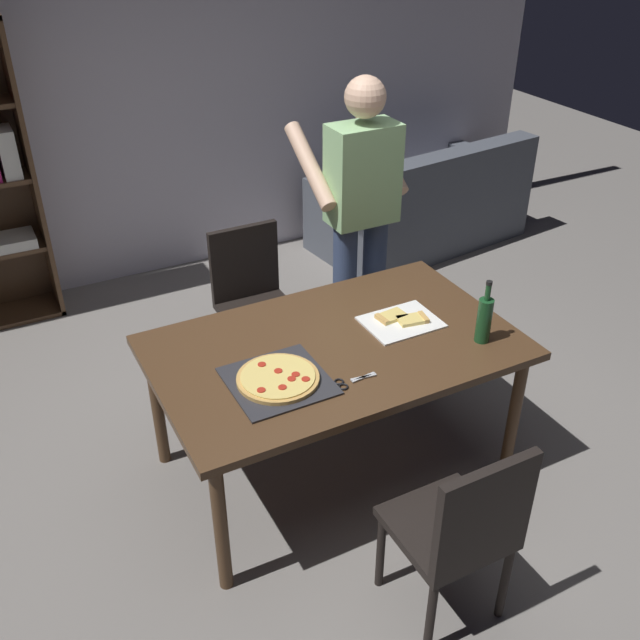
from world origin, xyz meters
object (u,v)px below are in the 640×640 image
(wine_bottle, at_px, (484,319))
(pepperoni_pizza_on_tray, at_px, (278,379))
(dining_table, at_px, (335,356))
(kitchen_scissors, at_px, (349,382))
(chair_near_camera, at_px, (462,527))
(couch, at_px, (423,209))
(chair_far_side, at_px, (253,294))
(person_serving_pizza, at_px, (360,212))

(wine_bottle, bearing_deg, pepperoni_pizza_on_tray, 171.53)
(dining_table, height_order, wine_bottle, wine_bottle)
(kitchen_scissors, bearing_deg, chair_near_camera, -82.87)
(chair_near_camera, bearing_deg, kitchen_scissors, 97.13)
(pepperoni_pizza_on_tray, distance_m, wine_bottle, 1.00)
(chair_near_camera, relative_size, wine_bottle, 2.85)
(couch, bearing_deg, pepperoni_pizza_on_tray, -136.74)
(chair_far_side, height_order, kitchen_scissors, chair_far_side)
(chair_far_side, height_order, wine_bottle, wine_bottle)
(couch, distance_m, wine_bottle, 2.68)
(couch, relative_size, wine_bottle, 5.66)
(chair_far_side, relative_size, kitchen_scissors, 4.67)
(chair_near_camera, bearing_deg, wine_bottle, 48.92)
(dining_table, height_order, couch, couch)
(pepperoni_pizza_on_tray, xyz_separation_m, wine_bottle, (0.98, -0.15, 0.10))
(dining_table, xyz_separation_m, chair_near_camera, (-0.00, -1.01, -0.17))
(pepperoni_pizza_on_tray, bearing_deg, dining_table, 22.05)
(dining_table, distance_m, chair_far_side, 1.02)
(chair_far_side, bearing_deg, pepperoni_pizza_on_tray, -107.27)
(wine_bottle, relative_size, kitchen_scissors, 1.64)
(couch, distance_m, pepperoni_pizza_on_tray, 3.15)
(kitchen_scissors, bearing_deg, wine_bottle, 0.05)
(chair_far_side, xyz_separation_m, pepperoni_pizza_on_tray, (-0.36, -1.15, 0.25))
(chair_far_side, bearing_deg, kitchen_scissors, -93.94)
(couch, bearing_deg, chair_near_camera, -122.50)
(chair_far_side, distance_m, person_serving_pizza, 0.79)
(person_serving_pizza, relative_size, pepperoni_pizza_on_tray, 4.18)
(chair_near_camera, xyz_separation_m, chair_far_side, (0.00, 2.02, 0.00))
(couch, bearing_deg, chair_far_side, -152.82)
(dining_table, bearing_deg, kitchen_scissors, -107.03)
(couch, relative_size, person_serving_pizza, 1.02)
(chair_near_camera, height_order, wine_bottle, wine_bottle)
(chair_far_side, bearing_deg, wine_bottle, -64.33)
(chair_far_side, height_order, pepperoni_pizza_on_tray, chair_far_side)
(wine_bottle, xyz_separation_m, kitchen_scissors, (-0.71, -0.00, -0.11))
(chair_near_camera, relative_size, person_serving_pizza, 0.51)
(chair_far_side, bearing_deg, person_serving_pizza, -20.52)
(person_serving_pizza, bearing_deg, chair_near_camera, -108.15)
(dining_table, bearing_deg, person_serving_pizza, 53.23)
(kitchen_scissors, bearing_deg, person_serving_pizza, 57.88)
(dining_table, distance_m, pepperoni_pizza_on_tray, 0.40)
(dining_table, distance_m, chair_near_camera, 1.02)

